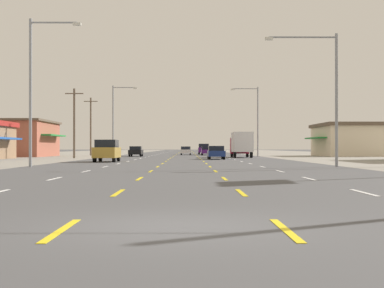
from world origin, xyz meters
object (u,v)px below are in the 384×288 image
Objects in this scene: streetlight_right_row_0 at (328,88)px; streetlight_left_row_1 at (115,116)px; streetlight_right_row_1 at (255,117)px; suv_far_left_nearest at (107,150)px; box_truck_far_right_mid at (241,143)px; sedan_center_turn_farther at (186,151)px; sedan_inner_right_far at (207,151)px; streetlight_left_row_0 at (35,82)px; sedan_far_left_midfar at (136,151)px; sedan_inner_right_near at (216,152)px; suv_inner_right_farthest at (204,149)px.

streetlight_left_row_1 reaches higher than streetlight_right_row_0.
suv_far_left_nearest is at bearing -119.71° from streetlight_right_row_1.
box_truck_far_right_mid is 36.59m from streetlight_right_row_0.
sedan_inner_right_far is at bearing -57.19° from sedan_center_turn_farther.
streetlight_left_row_0 is at bearing -90.00° from streetlight_left_row_1.
box_truck_far_right_mid is 1.60× the size of sedan_center_turn_farther.
suv_far_left_nearest reaches higher than sedan_far_left_midfar.
sedan_inner_right_far is at bearing 76.95° from streetlight_left_row_0.
sedan_inner_right_near and sedan_center_turn_farther have the same top height.
streetlight_right_row_1 is at bearing 65.59° from streetlight_left_row_0.
box_truck_far_right_mid is 0.72× the size of streetlight_left_row_1.
streetlight_left_row_0 reaches higher than sedan_far_left_midfar.
sedan_inner_right_far is (0.07, 32.43, 0.00)m from sedan_inner_right_near.
streetlight_right_row_0 is 0.89× the size of streetlight_left_row_1.
sedan_inner_right_near is at bearing -84.89° from sedan_center_turn_farther.
sedan_center_turn_farther is 0.46× the size of streetlight_left_row_0.
sedan_center_turn_farther is at bearing 63.23° from streetlight_left_row_1.
sedan_inner_right_far is at bearing 46.80° from streetlight_left_row_1.
suv_inner_right_farthest is (-0.15, 12.86, 0.27)m from sedan_inner_right_far.
streetlight_left_row_0 is at bearing -114.41° from streetlight_right_row_1.
streetlight_right_row_1 reaches higher than suv_inner_right_farthest.
suv_far_left_nearest is 22.00m from streetlight_right_row_0.
streetlight_right_row_0 reaches higher than box_truck_far_right_mid.
streetlight_right_row_1 is at bearing 60.29° from suv_far_left_nearest.
sedan_inner_right_near is 0.46× the size of streetlight_left_row_0.
sedan_inner_right_near is 19.96m from streetlight_right_row_1.
suv_inner_right_farthest is (10.38, 25.52, 0.27)m from sedan_far_left_midfar.
suv_far_left_nearest is at bearing -89.84° from sedan_far_left_midfar.
streetlight_right_row_1 is (16.76, 29.36, 4.61)m from suv_far_left_nearest.
sedan_inner_right_far is 0.45× the size of streetlight_left_row_1.
streetlight_right_row_1 is (16.85, -1.50, 4.88)m from sedan_far_left_midfar.
streetlight_right_row_1 is at bearing -63.40° from sedan_center_turn_farther.
streetlight_left_row_1 reaches higher than sedan_far_left_midfar.
sedan_far_left_midfar is 1.00× the size of sedan_inner_right_far.
sedan_far_left_midfar is 0.92× the size of suv_inner_right_farthest.
streetlight_left_row_0 is (-2.77, -44.72, 4.84)m from sedan_far_left_midfar.
suv_far_left_nearest is 26.61m from box_truck_far_right_mid.
box_truck_far_right_mid reaches higher than suv_far_left_nearest.
streetlight_right_row_1 is (2.57, 6.87, 3.80)m from box_truck_far_right_mid.
streetlight_left_row_1 is at bearing -133.20° from sedan_inner_right_far.
streetlight_right_row_0 is (9.57, -62.73, 4.52)m from sedan_center_turn_farther.
streetlight_left_row_0 is at bearing -103.05° from sedan_inner_right_far.
sedan_far_left_midfar is (-14.28, 8.37, -1.08)m from box_truck_far_right_mid.
streetlight_left_row_0 is 0.99× the size of streetlight_left_row_1.
sedan_inner_right_near is 12.07m from box_truck_far_right_mid.
suv_inner_right_farthest is at bearing 103.46° from streetlight_right_row_1.
sedan_inner_right_near is 23.08m from streetlight_left_row_1.
sedan_center_turn_farther is (-3.45, 5.35, 0.00)m from sedan_inner_right_far.
suv_inner_right_farthest is (3.30, 7.51, 0.27)m from sedan_center_turn_farther.
sedan_inner_right_near is 0.46× the size of streetlight_right_row_1.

